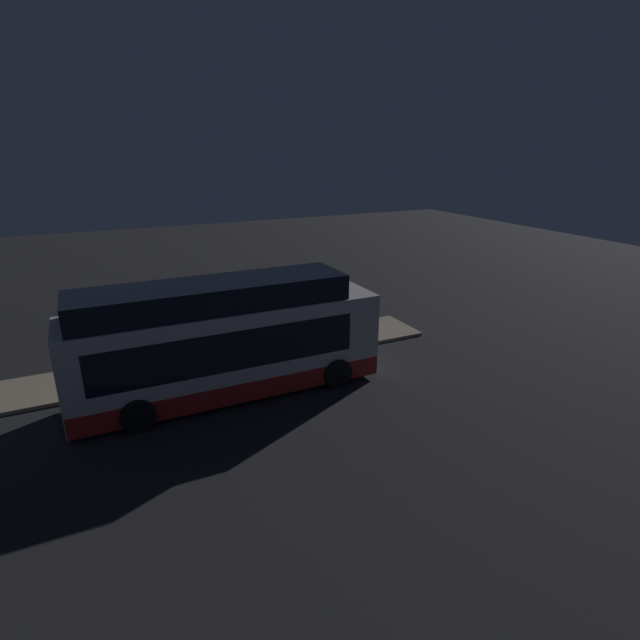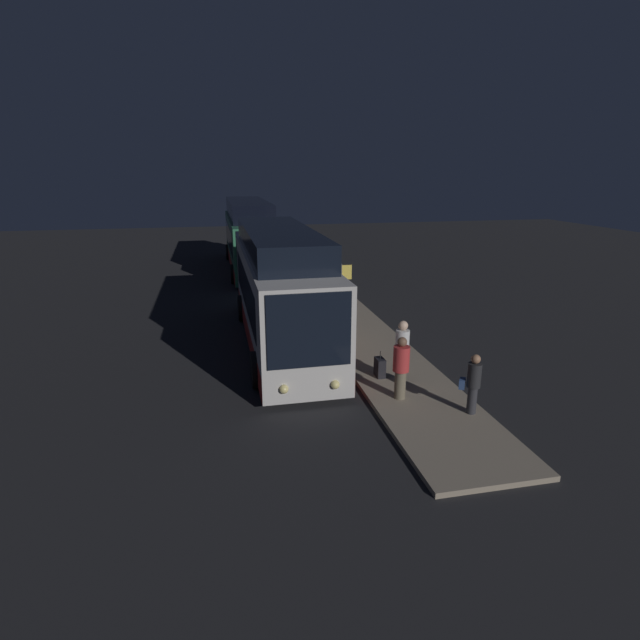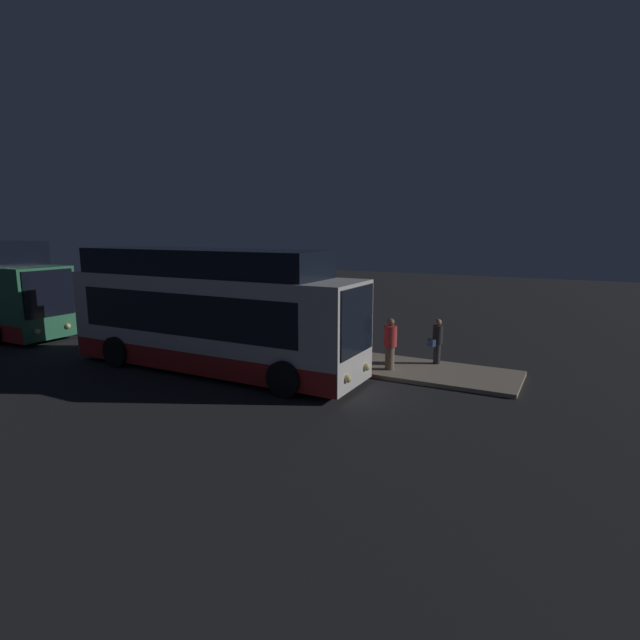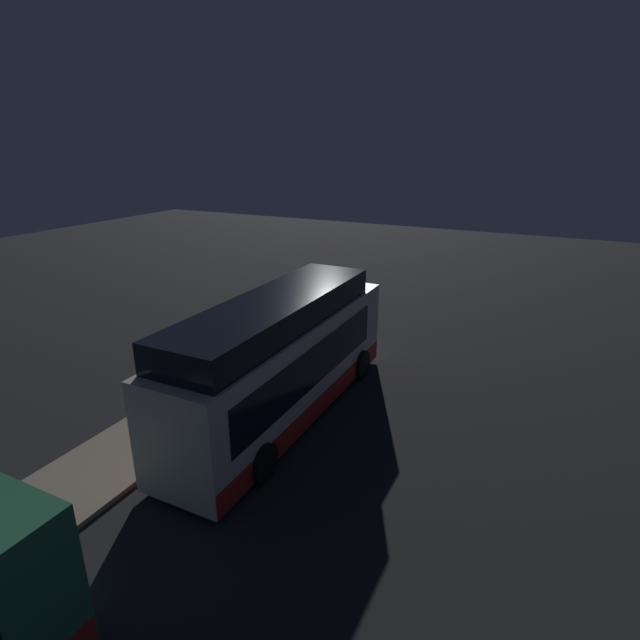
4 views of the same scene
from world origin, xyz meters
name	(u,v)px [view 2 (image 2 of 4)]	position (x,y,z in m)	size (l,w,h in m)	color
ground	(281,339)	(0.00, 0.00, 0.00)	(80.00, 80.00, 0.00)	#232326
platform	(357,332)	(0.00, 2.95, 0.07)	(20.00, 2.71, 0.13)	gray
bus_lead	(281,293)	(0.38, -0.03, 1.86)	(10.73, 2.77, 4.10)	silver
bus_second	(249,239)	(-14.29, -0.03, 1.90)	(12.28, 2.80, 4.22)	#2D704C
passenger_boarding	(473,382)	(7.10, 3.87, 0.98)	(0.54, 0.60, 1.58)	#2D2D33
passenger_waiting	(401,366)	(5.91, 2.42, 1.05)	(0.47, 0.47, 1.73)	#6B604C
passenger_with_bags	(402,349)	(4.89, 2.83, 1.14)	(0.50, 0.50, 1.85)	#2D2D33
suitcase	(380,367)	(4.38, 2.37, 0.41)	(0.45, 0.24, 0.80)	black
sign_post	(340,287)	(-0.28, 2.33, 1.82)	(0.10, 0.85, 2.57)	#4C4C51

